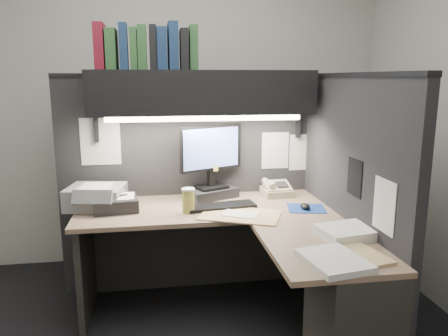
{
  "coord_description": "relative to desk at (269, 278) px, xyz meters",
  "views": [
    {
      "loc": [
        -0.22,
        -2.31,
        1.6
      ],
      "look_at": [
        0.24,
        0.51,
        1.01
      ],
      "focal_mm": 35.0,
      "sensor_mm": 36.0,
      "label": 1
    }
  ],
  "objects": [
    {
      "name": "wall_back",
      "position": [
        -0.43,
        1.5,
        0.91
      ],
      "size": [
        3.5,
        0.04,
        2.7
      ],
      "primitive_type": "cube",
      "color": "#B9B7B0",
      "rests_on": "floor"
    },
    {
      "name": "wall_front",
      "position": [
        -0.43,
        -1.5,
        0.91
      ],
      "size": [
        3.5,
        0.04,
        2.7
      ],
      "primitive_type": "cube",
      "color": "#B9B7B0",
      "rests_on": "floor"
    },
    {
      "name": "partition_back",
      "position": [
        -0.4,
        0.93,
        0.36
      ],
      "size": [
        1.9,
        0.06,
        1.6
      ],
      "primitive_type": "cube",
      "color": "black",
      "rests_on": "floor"
    },
    {
      "name": "partition_right",
      "position": [
        0.55,
        0.18,
        0.36
      ],
      "size": [
        0.06,
        1.5,
        1.6
      ],
      "primitive_type": "cube",
      "color": "black",
      "rests_on": "floor"
    },
    {
      "name": "desk",
      "position": [
        0.0,
        0.0,
        0.0
      ],
      "size": [
        1.7,
        1.53,
        0.73
      ],
      "color": "#876A55",
      "rests_on": "floor"
    },
    {
      "name": "overhead_shelf",
      "position": [
        -0.3,
        0.75,
        1.06
      ],
      "size": [
        1.55,
        0.34,
        0.3
      ],
      "primitive_type": "cube",
      "color": "black",
      "rests_on": "partition_back"
    },
    {
      "name": "task_light_tube",
      "position": [
        -0.3,
        0.61,
        0.89
      ],
      "size": [
        1.32,
        0.04,
        0.04
      ],
      "primitive_type": "cylinder",
      "rotation": [
        0.0,
        1.57,
        0.0
      ],
      "color": "white",
      "rests_on": "overhead_shelf"
    },
    {
      "name": "monitor",
      "position": [
        -0.24,
        0.78,
        0.5
      ],
      "size": [
        0.47,
        0.34,
        0.54
      ],
      "rotation": [
        0.0,
        0.0,
        0.42
      ],
      "color": "black",
      "rests_on": "desk"
    },
    {
      "name": "keyboard",
      "position": [
        -0.21,
        0.51,
        0.3
      ],
      "size": [
        0.49,
        0.22,
        0.02
      ],
      "primitive_type": "cube",
      "rotation": [
        0.0,
        0.0,
        0.13
      ],
      "color": "black",
      "rests_on": "desk"
    },
    {
      "name": "mousepad",
      "position": [
        0.36,
        0.4,
        0.29
      ],
      "size": [
        0.28,
        0.27,
        0.0
      ],
      "primitive_type": "cube",
      "rotation": [
        0.0,
        0.0,
        -0.21
      ],
      "color": "navy",
      "rests_on": "desk"
    },
    {
      "name": "mouse",
      "position": [
        0.34,
        0.38,
        0.31
      ],
      "size": [
        0.07,
        0.1,
        0.04
      ],
      "primitive_type": "ellipsoid",
      "rotation": [
        0.0,
        0.0,
        -0.05
      ],
      "color": "black",
      "rests_on": "mousepad"
    },
    {
      "name": "telephone",
      "position": [
        0.26,
        0.77,
        0.33
      ],
      "size": [
        0.22,
        0.23,
        0.09
      ],
      "primitive_type": "cube",
      "rotation": [
        0.0,
        0.0,
        0.05
      ],
      "color": "#B4A98B",
      "rests_on": "desk"
    },
    {
      "name": "coffee_cup",
      "position": [
        -0.44,
        0.44,
        0.36
      ],
      "size": [
        0.09,
        0.09,
        0.15
      ],
      "primitive_type": "cylinder",
      "rotation": [
        0.0,
        0.0,
        0.08
      ],
      "color": "#A99843",
      "rests_on": "desk"
    },
    {
      "name": "printer",
      "position": [
        -1.05,
        0.66,
        0.36
      ],
      "size": [
        0.42,
        0.37,
        0.15
      ],
      "primitive_type": "cube",
      "rotation": [
        0.0,
        0.0,
        -0.18
      ],
      "color": "gray",
      "rests_on": "desk"
    },
    {
      "name": "notebook_stack",
      "position": [
        -0.91,
        0.57,
        0.33
      ],
      "size": [
        0.32,
        0.27,
        0.09
      ],
      "primitive_type": "cube",
      "rotation": [
        0.0,
        0.0,
        0.13
      ],
      "color": "black",
      "rests_on": "desk"
    },
    {
      "name": "open_folder",
      "position": [
        -0.11,
        0.32,
        0.29
      ],
      "size": [
        0.59,
        0.5,
        0.01
      ],
      "primitive_type": "cube",
      "rotation": [
        0.0,
        0.0,
        -0.41
      ],
      "color": "tan",
      "rests_on": "desk"
    },
    {
      "name": "paper_stack_a",
      "position": [
        0.39,
        -0.15,
        0.31
      ],
      "size": [
        0.33,
        0.29,
        0.06
      ],
      "primitive_type": "cube",
      "rotation": [
        0.0,
        0.0,
        0.17
      ],
      "color": "white",
      "rests_on": "desk"
    },
    {
      "name": "paper_stack_b",
      "position": [
        0.18,
        -0.48,
        0.3
      ],
      "size": [
        0.31,
        0.36,
        0.03
      ],
      "primitive_type": "cube",
      "rotation": [
        0.0,
        0.0,
        0.17
      ],
      "color": "white",
      "rests_on": "desk"
    },
    {
      "name": "manila_stack",
      "position": [
        0.34,
        -0.43,
        0.29
      ],
      "size": [
        0.27,
        0.31,
        0.02
      ],
      "primitive_type": "cube",
      "rotation": [
        0.0,
        0.0,
        0.21
      ],
      "color": "tan",
      "rests_on": "desk"
    },
    {
      "name": "binder_row",
      "position": [
        -0.67,
        0.75,
        1.35
      ],
      "size": [
        0.68,
        0.25,
        0.31
      ],
      "color": "maroon",
      "rests_on": "overhead_shelf"
    },
    {
      "name": "pinned_papers",
      "position": [
        -0.0,
        0.56,
        0.61
      ],
      "size": [
        1.76,
        1.31,
        0.51
      ],
      "color": "white",
      "rests_on": "partition_back"
    }
  ]
}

